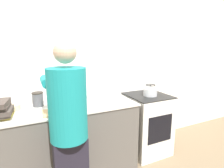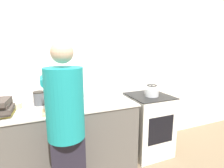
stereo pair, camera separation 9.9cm
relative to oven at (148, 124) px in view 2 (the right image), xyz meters
name	(u,v)px [view 2 (the right image)]	position (x,y,z in m)	size (l,w,h in m)	color
wall_back	(82,69)	(-0.91, 0.37, 0.85)	(8.00, 0.05, 2.60)	white
counter	(66,141)	(-1.23, -0.02, 0.00)	(1.77, 0.60, 0.90)	#5B5651
oven	(148,124)	(0.00, 0.00, 0.00)	(0.58, 0.61, 0.91)	silver
person	(66,125)	(-1.28, -0.53, 0.44)	(0.38, 0.62, 1.66)	#221E2A
cutting_board	(57,111)	(-1.32, -0.15, 0.46)	(0.32, 0.22, 0.02)	tan
knife	(59,110)	(-1.31, -0.16, 0.47)	(0.24, 0.07, 0.01)	silver
kettle	(152,91)	(0.01, -0.04, 0.52)	(0.20, 0.20, 0.16)	silver
bowl_prep	(16,106)	(-1.75, 0.13, 0.48)	(0.12, 0.12, 0.07)	#C6B789
canister_jar	(39,98)	(-1.50, 0.17, 0.53)	(0.13, 0.13, 0.17)	#4C4C51
book_stack	(2,108)	(-1.86, -0.07, 0.54)	(0.22, 0.30, 0.18)	olive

